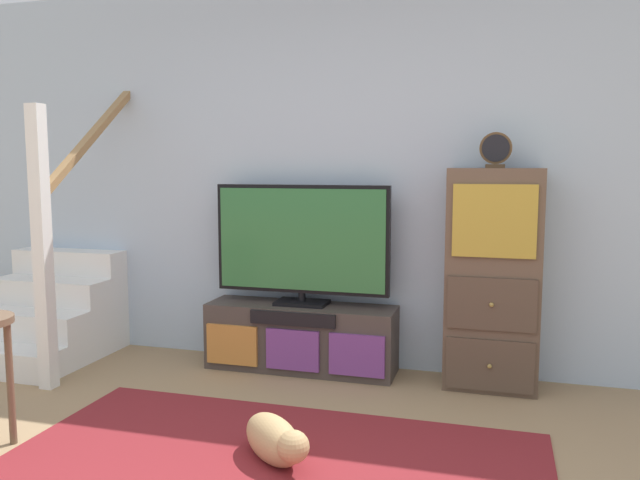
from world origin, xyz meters
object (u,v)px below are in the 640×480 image
Objects in this scene: media_console at (301,337)px; desk_clock at (496,150)px; side_cabinet at (493,280)px; television at (302,242)px; dog at (276,440)px.

media_console is 6.00× the size of desk_clock.
desk_clock is (1.27, -0.00, 1.29)m from media_console.
side_cabinet is at bearing 0.46° from media_console.
television is 0.87× the size of side_cabinet.
dog is at bearing -125.11° from desk_clock.
desk_clock reaches higher than dog.
media_console is 0.94× the size of side_cabinet.
television is at bearing 102.56° from dog.
side_cabinet reaches higher than dog.
media_console is 2.90× the size of dog.
dog is at bearing -77.44° from television.
desk_clock reaches higher than side_cabinet.
side_cabinet is (1.28, -0.01, -0.20)m from television.
desk_clock is at bearing 54.89° from dog.
television is (-0.00, 0.02, 0.67)m from media_console.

